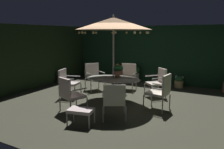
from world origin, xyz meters
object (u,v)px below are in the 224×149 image
at_px(patio_chair_south, 114,99).
at_px(ottoman_footrest, 81,111).
at_px(potted_plant_front_corner, 61,75).
at_px(potted_plant_left_far, 88,72).
at_px(patio_chair_east, 67,81).
at_px(patio_umbrella, 113,24).
at_px(patio_chair_southeast, 70,93).
at_px(patio_chair_southwest, 161,90).
at_px(potted_plant_back_left, 179,82).
at_px(patio_chair_north, 128,75).
at_px(patio_dining_table, 113,82).
at_px(potted_plant_right_near, 119,73).
at_px(patio_chair_west, 158,81).
at_px(centerpiece_planter, 118,70).
at_px(patio_chair_northeast, 94,75).
at_px(potted_plant_back_center, 134,73).

bearing_deg(patio_chair_south, ottoman_footrest, -128.92).
bearing_deg(potted_plant_front_corner, potted_plant_left_far, 72.75).
bearing_deg(patio_chair_east, patio_umbrella, 14.33).
xyz_separation_m(patio_chair_southeast, ottoman_footrest, (0.79, -0.57, -0.21)).
bearing_deg(potted_plant_front_corner, patio_chair_southwest, -16.92).
bearing_deg(potted_plant_back_left, patio_chair_north, -145.20).
bearing_deg(potted_plant_front_corner, patio_dining_table, -21.44).
distance_m(patio_umbrella, patio_chair_east, 2.52).
xyz_separation_m(patio_umbrella, potted_plant_right_near, (-1.29, 3.02, -2.17)).
distance_m(patio_chair_south, patio_chair_west, 2.65).
bearing_deg(patio_chair_north, potted_plant_front_corner, -174.90).
relative_size(patio_chair_east, patio_chair_southeast, 0.98).
height_order(patio_chair_southeast, potted_plant_right_near, patio_chair_southeast).
bearing_deg(potted_plant_right_near, centerpiece_planter, -64.48).
relative_size(patio_chair_northeast, potted_plant_back_left, 2.07).
relative_size(patio_chair_southeast, potted_plant_back_left, 2.01).
xyz_separation_m(patio_chair_north, patio_chair_northeast, (-1.14, -0.71, 0.02)).
relative_size(patio_dining_table, patio_chair_west, 1.84).
bearing_deg(centerpiece_planter, potted_plant_front_corner, 161.17).
bearing_deg(potted_plant_left_far, patio_chair_north, -23.58).
distance_m(patio_chair_south, ottoman_footrest, 0.90).
relative_size(potted_plant_back_center, potted_plant_right_near, 1.18).
xyz_separation_m(patio_chair_east, patio_chair_south, (2.39, -1.04, -0.03)).
distance_m(patio_chair_southeast, ottoman_footrest, 1.00).
distance_m(ottoman_footrest, potted_plant_back_left, 5.15).
bearing_deg(patio_chair_southwest, patio_umbrella, 173.23).
bearing_deg(patio_chair_east, patio_chair_northeast, 80.59).
bearing_deg(ottoman_footrest, patio_chair_southwest, 54.13).
xyz_separation_m(centerpiece_planter, patio_chair_southeast, (-0.62, -1.71, -0.46)).
height_order(centerpiece_planter, potted_plant_front_corner, centerpiece_planter).
bearing_deg(potted_plant_right_near, patio_chair_east, -94.99).
height_order(patio_chair_southeast, potted_plant_front_corner, patio_chair_southeast).
distance_m(patio_dining_table, patio_umbrella, 1.86).
relative_size(patio_chair_west, potted_plant_left_far, 1.77).
xyz_separation_m(patio_chair_southeast, potted_plant_back_center, (0.04, 4.51, -0.15)).
bearing_deg(patio_chair_east, potted_plant_front_corner, 136.47).
distance_m(patio_chair_east, patio_chair_south, 2.60).
height_order(centerpiece_planter, patio_chair_south, centerpiece_planter).
bearing_deg(potted_plant_front_corner, ottoman_footrest, -43.37).
height_order(potted_plant_left_far, potted_plant_right_near, potted_plant_right_near).
xyz_separation_m(potted_plant_left_far, potted_plant_back_center, (2.47, 0.12, 0.12)).
xyz_separation_m(patio_chair_southwest, potted_plant_back_left, (-0.12, 3.05, -0.36)).
bearing_deg(potted_plant_back_center, patio_chair_north, -78.20).
xyz_separation_m(centerpiece_planter, patio_chair_northeast, (-1.45, 0.77, -0.43)).
distance_m(patio_chair_west, potted_plant_back_center, 2.42).
bearing_deg(potted_plant_right_near, potted_plant_back_left, -3.23).
bearing_deg(potted_plant_right_near, patio_chair_north, -52.47).
relative_size(potted_plant_back_left, potted_plant_back_center, 0.66).
height_order(patio_chair_southeast, potted_plant_back_center, patio_chair_southeast).
height_order(potted_plant_front_corner, potted_plant_back_center, potted_plant_back_center).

